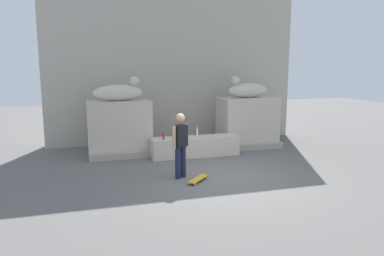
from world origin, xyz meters
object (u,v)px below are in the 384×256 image
Objects in this scene: statue_reclining_right at (247,90)px; skateboard at (198,179)px; statue_reclining_left at (119,92)px; bottle_red at (164,136)px; bottle_clear at (197,132)px; bottle_blue at (183,133)px; skater at (180,143)px.

statue_reclining_right is 4.99m from skateboard.
bottle_red is (1.20, -1.13, -1.31)m from statue_reclining_left.
statue_reclining_left is 4.98× the size of bottle_clear.
bottle_clear is (1.13, 0.15, 0.04)m from bottle_red.
statue_reclining_right is 5.04× the size of bottle_clear.
bottle_red is at bearing -167.49° from bottle_blue.
statue_reclining_left is 2.45m from bottle_blue.
statue_reclining_left is 4.34m from skateboard.
skater is 2.35× the size of skateboard.
bottle_red is at bearing 9.67° from statue_reclining_right.
statue_reclining_right reaches higher than bottle_blue.
statue_reclining_left is at bearing 151.76° from bottle_blue.
skater is at bearing -74.75° from statue_reclining_left.
bottle_clear is at bearing -148.29° from skater.
bottle_clear is at bearing 0.93° from bottle_blue.
skateboard is at bearing 98.88° from skater.
skater is 5.17× the size of bottle_blue.
skateboard is (0.35, -0.42, -0.86)m from skater.
skateboard is 2.20× the size of bottle_blue.
skater is at bearing 34.33° from statue_reclining_right.
skater is 1.02m from skateboard.
skateboard is 2.81× the size of bottle_red.
bottle_blue reaches higher than skateboard.
statue_reclining_left is 5.10× the size of bottle_blue.
statue_reclining_right is at bearing 18.79° from bottle_red.
bottle_blue reaches higher than bottle_red.
skateboard is at bearing -81.39° from bottle_red.
statue_reclining_right is at bearing 20.25° from bottle_blue.
bottle_red reaches higher than skateboard.
statue_reclining_left is at bearing -99.53° from skater.
statue_reclining_left is at bearing -111.76° from skateboard.
skater is at bearing -117.50° from bottle_clear.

